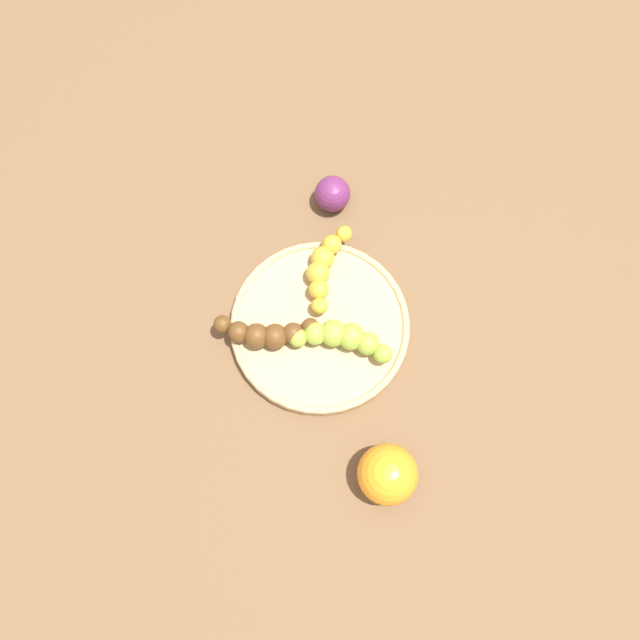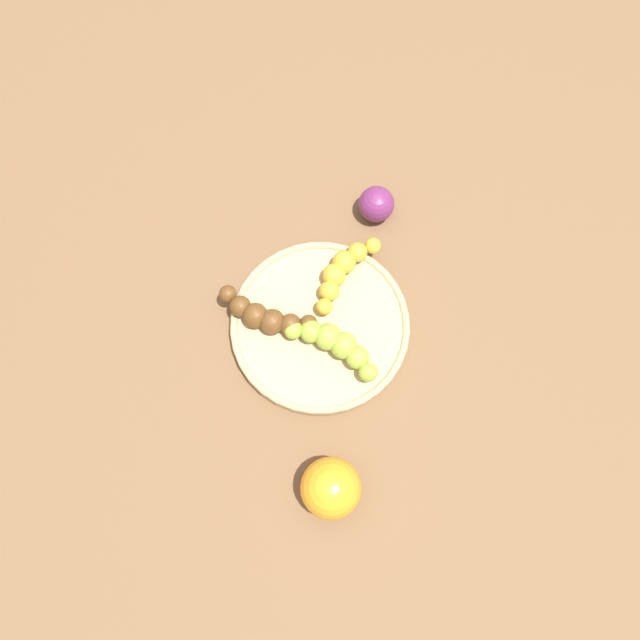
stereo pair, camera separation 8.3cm
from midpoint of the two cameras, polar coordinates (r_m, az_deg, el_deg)
The scene contains 7 objects.
ground_plane at distance 0.86m, azimuth 2.71°, elevation -1.19°, with size 2.40×2.40×0.00m, color brown.
fruit_bowl at distance 0.85m, azimuth 2.74°, elevation -0.96°, with size 0.25×0.25×0.02m.
banana_green at distance 0.82m, azimuth 4.19°, elevation -2.65°, with size 0.14×0.06×0.04m.
banana_spotted at distance 0.85m, azimuth 4.77°, elevation 4.10°, with size 0.07×0.13×0.03m.
banana_overripe at distance 0.83m, azimuth -2.27°, elevation -0.05°, with size 0.14×0.05×0.03m.
orange_fruit at distance 0.79m, azimuth 4.07°, elevation -15.58°, with size 0.08×0.08×0.08m, color orange.
plum_purple at distance 0.91m, azimuth 7.78°, elevation 10.08°, with size 0.05×0.05×0.05m, color #662659.
Camera 2 is at (0.07, -0.24, 0.83)m, focal length 34.96 mm.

